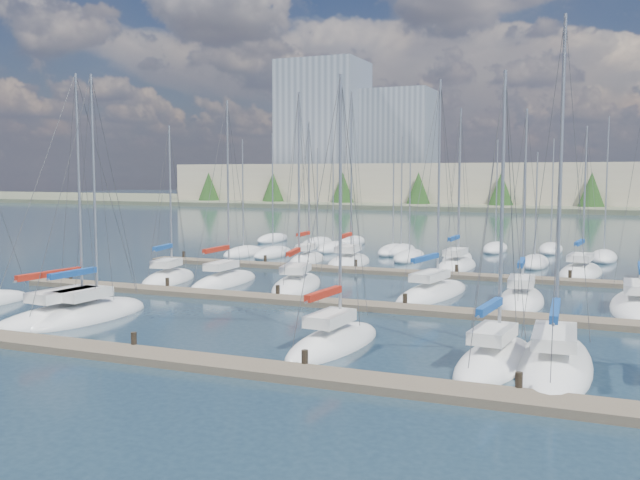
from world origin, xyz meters
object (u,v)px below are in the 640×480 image
at_px(sailboat_o, 349,262).
at_px(sailboat_m, 639,306).
at_px(sailboat_b, 71,315).
at_px(sailboat_e, 495,361).
at_px(sailboat_h, 169,279).
at_px(sailboat_i, 224,281).
at_px(sailboat_c, 89,315).
at_px(sailboat_d, 334,343).
at_px(sailboat_p, 456,266).
at_px(sailboat_q, 581,272).
at_px(sailboat_f, 554,363).
at_px(sailboat_j, 297,285).
at_px(sailboat_k, 432,293).
at_px(sailboat_l, 521,300).
at_px(sailboat_n, 307,260).

bearing_deg(sailboat_o, sailboat_m, -35.74).
height_order(sailboat_b, sailboat_e, sailboat_b).
height_order(sailboat_h, sailboat_b, sailboat_b).
distance_m(sailboat_i, sailboat_c, 12.89).
relative_size(sailboat_b, sailboat_d, 1.07).
height_order(sailboat_p, sailboat_i, sailboat_p).
distance_m(sailboat_b, sailboat_c, 0.92).
bearing_deg(sailboat_q, sailboat_p, -174.09).
distance_m(sailboat_o, sailboat_e, 32.24).
xyz_separation_m(sailboat_q, sailboat_e, (-1.92, -28.66, 0.02)).
distance_m(sailboat_i, sailboat_d, 19.34).
relative_size(sailboat_b, sailboat_q, 1.14).
height_order(sailboat_f, sailboat_c, sailboat_f).
height_order(sailboat_f, sailboat_j, sailboat_f).
relative_size(sailboat_h, sailboat_i, 0.88).
height_order(sailboat_b, sailboat_j, sailboat_j).
xyz_separation_m(sailboat_h, sailboat_e, (24.86, -13.65, 0.01)).
bearing_deg(sailboat_m, sailboat_e, -110.21).
relative_size(sailboat_c, sailboat_j, 0.98).
xyz_separation_m(sailboat_f, sailboat_k, (-8.35, 14.24, 0.01)).
bearing_deg(sailboat_h, sailboat_i, -4.79).
height_order(sailboat_c, sailboat_e, sailboat_c).
bearing_deg(sailboat_m, sailboat_l, -175.50).
bearing_deg(sailboat_c, sailboat_p, 66.55).
height_order(sailboat_o, sailboat_e, sailboat_o).
relative_size(sailboat_m, sailboat_n, 1.07).
relative_size(sailboat_m, sailboat_i, 1.03).
bearing_deg(sailboat_m, sailboat_j, -178.43).
bearing_deg(sailboat_i, sailboat_f, -31.40).
bearing_deg(sailboat_n, sailboat_o, -1.46).
bearing_deg(sailboat_b, sailboat_l, 39.97).
height_order(sailboat_q, sailboat_k, sailboat_k).
xyz_separation_m(sailboat_h, sailboat_j, (9.57, 0.93, 0.00)).
bearing_deg(sailboat_f, sailboat_q, 87.74).
height_order(sailboat_h, sailboat_n, sailboat_n).
bearing_deg(sailboat_q, sailboat_k, -114.20).
bearing_deg(sailboat_o, sailboat_i, -112.67).
xyz_separation_m(sailboat_p, sailboat_e, (7.55, -28.67, 0.00)).
height_order(sailboat_f, sailboat_k, sailboat_f).
distance_m(sailboat_p, sailboat_n, 12.78).
bearing_deg(sailboat_e, sailboat_l, 98.40).
xyz_separation_m(sailboat_p, sailboat_k, (1.42, -13.87, 0.00)).
xyz_separation_m(sailboat_f, sailboat_o, (-18.68, 27.18, 0.01)).
height_order(sailboat_m, sailboat_o, sailboat_o).
xyz_separation_m(sailboat_f, sailboat_c, (-23.51, 0.65, 0.00)).
xyz_separation_m(sailboat_e, sailboat_d, (-7.01, 0.30, 0.00)).
bearing_deg(sailboat_c, sailboat_d, -0.49).
bearing_deg(sailboat_n, sailboat_h, -112.23).
bearing_deg(sailboat_k, sailboat_i, -167.96).
xyz_separation_m(sailboat_c, sailboat_j, (5.99, 13.39, 0.00)).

